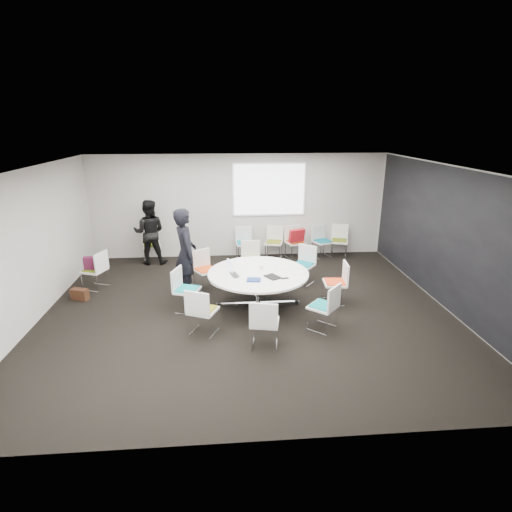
{
  "coord_description": "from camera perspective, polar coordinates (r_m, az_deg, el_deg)",
  "views": [
    {
      "loc": [
        -0.41,
        -7.25,
        3.58
      ],
      "look_at": [
        0.2,
        0.4,
        1.0
      ],
      "focal_mm": 28.0,
      "sensor_mm": 36.0,
      "label": 1
    }
  ],
  "objects": [
    {
      "name": "room_shell",
      "position": [
        7.59,
        -0.55,
        1.88
      ],
      "size": [
        8.08,
        7.08,
        2.88
      ],
      "color": "black",
      "rests_on": "ground"
    },
    {
      "name": "conference_table",
      "position": [
        8.07,
        0.31,
        -3.76
      ],
      "size": [
        2.02,
        2.02,
        0.73
      ],
      "color": "silver",
      "rests_on": "ground"
    },
    {
      "name": "projection_screen",
      "position": [
        10.92,
        1.89,
        9.45
      ],
      "size": [
        1.9,
        0.03,
        1.35
      ],
      "primitive_type": "cube",
      "color": "white",
      "rests_on": "room_shell"
    },
    {
      "name": "chair_ring_a",
      "position": [
        8.44,
        11.21,
        -4.85
      ],
      "size": [
        0.48,
        0.49,
        0.88
      ],
      "rotation": [
        0.0,
        0.0,
        1.49
      ],
      "color": "silver",
      "rests_on": "ground"
    },
    {
      "name": "chair_ring_b",
      "position": [
        9.35,
        6.75,
        -2.26
      ],
      "size": [
        0.64,
        0.64,
        0.88
      ],
      "rotation": [
        0.0,
        0.0,
        2.48
      ],
      "color": "silver",
      "rests_on": "ground"
    },
    {
      "name": "chair_ring_c",
      "position": [
        9.61,
        -0.68,
        -1.53
      ],
      "size": [
        0.47,
        0.46,
        0.88
      ],
      "rotation": [
        0.0,
        0.0,
        3.16
      ],
      "color": "silver",
      "rests_on": "ground"
    },
    {
      "name": "chair_ring_d",
      "position": [
        9.04,
        -7.18,
        -3.02
      ],
      "size": [
        0.63,
        0.63,
        0.88
      ],
      "rotation": [
        0.0,
        0.0,
        3.71
      ],
      "color": "silver",
      "rests_on": "ground"
    },
    {
      "name": "chair_ring_e",
      "position": [
        8.06,
        -9.83,
        -5.92
      ],
      "size": [
        0.57,
        0.58,
        0.88
      ],
      "rotation": [
        0.0,
        0.0,
        4.39
      ],
      "color": "silver",
      "rests_on": "ground"
    },
    {
      "name": "chair_ring_f",
      "position": [
        7.19,
        -7.6,
        -8.97
      ],
      "size": [
        0.6,
        0.59,
        0.88
      ],
      "rotation": [
        0.0,
        0.0,
        5.87
      ],
      "color": "silver",
      "rests_on": "ground"
    },
    {
      "name": "chair_ring_g",
      "position": [
        6.75,
        1.2,
        -10.75
      ],
      "size": [
        0.54,
        0.53,
        0.88
      ],
      "rotation": [
        0.0,
        0.0,
        6.09
      ],
      "color": "silver",
      "rests_on": "ground"
    },
    {
      "name": "chair_ring_h",
      "position": [
        7.38,
        9.56,
        -8.33
      ],
      "size": [
        0.64,
        0.64,
        0.88
      ],
      "rotation": [
        0.0,
        0.0,
        7.13
      ],
      "color": "silver",
      "rests_on": "ground"
    },
    {
      "name": "chair_back_a",
      "position": [
        10.94,
        -1.63,
        0.99
      ],
      "size": [
        0.49,
        0.48,
        0.88
      ],
      "rotation": [
        0.0,
        0.0,
        3.22
      ],
      "color": "silver",
      "rests_on": "ground"
    },
    {
      "name": "chair_back_b",
      "position": [
        11.01,
        2.53,
        1.09
      ],
      "size": [
        0.56,
        0.56,
        0.88
      ],
      "rotation": [
        0.0,
        0.0,
        2.87
      ],
      "color": "silver",
      "rests_on": "ground"
    },
    {
      "name": "chair_back_c",
      "position": [
        11.07,
        5.56,
        1.12
      ],
      "size": [
        0.57,
        0.56,
        0.88
      ],
      "rotation": [
        0.0,
        0.0,
        3.44
      ],
      "color": "silver",
      "rests_on": "ground"
    },
    {
      "name": "chair_back_d",
      "position": [
        11.24,
        9.41,
        1.22
      ],
      "size": [
        0.6,
        0.59,
        0.88
      ],
      "rotation": [
        0.0,
        0.0,
        3.54
      ],
      "color": "silver",
      "rests_on": "ground"
    },
    {
      "name": "chair_back_e",
      "position": [
        11.38,
        11.76,
        1.29
      ],
      "size": [
        0.57,
        0.56,
        0.88
      ],
      "rotation": [
        0.0,
        0.0,
        2.86
      ],
      "color": "silver",
      "rests_on": "ground"
    },
    {
      "name": "chair_spare_left",
      "position": [
        9.66,
        -21.89,
        -2.84
      ],
      "size": [
        0.58,
        0.59,
        0.88
      ],
      "rotation": [
        0.0,
        0.0,
        1.22
      ],
      "color": "silver",
      "rests_on": "ground"
    },
    {
      "name": "chair_person_back",
      "position": [
        11.11,
        -14.61,
        0.65
      ],
      "size": [
        0.55,
        0.54,
        0.88
      ],
      "rotation": [
        0.0,
        0.0,
        3.37
      ],
      "color": "silver",
      "rests_on": "ground"
    },
    {
      "name": "person_main",
      "position": [
        8.5,
        -10.01,
        0.36
      ],
      "size": [
        0.62,
        0.8,
        1.93
      ],
      "primitive_type": "imported",
      "rotation": [
        0.0,
        0.0,
        1.82
      ],
      "color": "black",
      "rests_on": "ground"
    },
    {
      "name": "person_back",
      "position": [
        10.79,
        -14.98,
        3.3
      ],
      "size": [
        0.84,
        0.67,
        1.71
      ],
      "primitive_type": "imported",
      "rotation": [
        0.0,
        0.0,
        3.12
      ],
      "color": "black",
      "rests_on": "ground"
    },
    {
      "name": "laptop",
      "position": [
        7.85,
        -2.81,
        -2.65
      ],
      "size": [
        0.26,
        0.34,
        0.02
      ],
      "primitive_type": "imported",
      "rotation": [
        0.0,
        0.0,
        1.83
      ],
      "color": "#333338",
      "rests_on": "conference_table"
    },
    {
      "name": "laptop_lid",
      "position": [
        7.98,
        -3.74,
        -1.39
      ],
      "size": [
        0.11,
        0.29,
        0.22
      ],
      "primitive_type": "cube",
      "rotation": [
        0.0,
        0.0,
        1.88
      ],
      "color": "silver",
      "rests_on": "conference_table"
    },
    {
      "name": "notebook_black",
      "position": [
        7.73,
        2.4,
        -2.99
      ],
      "size": [
        0.35,
        0.37,
        0.02
      ],
      "primitive_type": "cube",
      "rotation": [
        0.0,
        0.0,
        0.56
      ],
      "color": "black",
      "rests_on": "conference_table"
    },
    {
      "name": "tablet_folio",
      "position": [
        7.58,
        -0.32,
        -3.41
      ],
      "size": [
        0.28,
        0.23,
        0.03
      ],
      "primitive_type": "cube",
      "rotation": [
        0.0,
        0.0,
        -0.11
      ],
      "color": "navy",
      "rests_on": "conference_table"
    },
    {
      "name": "papers_right",
      "position": [
        8.23,
        3.63,
        -1.71
      ],
      "size": [
        0.35,
        0.29,
        0.0
      ],
      "primitive_type": "cube",
      "rotation": [
        0.0,
        0.0,
        0.31
      ],
      "color": "white",
      "rests_on": "conference_table"
    },
    {
      "name": "papers_front",
      "position": [
        8.02,
        5.83,
        -2.34
      ],
      "size": [
        0.34,
        0.27,
        0.0
      ],
      "primitive_type": "cube",
      "rotation": [
        0.0,
        0.0,
        0.23
      ],
      "color": "white",
      "rests_on": "conference_table"
    },
    {
      "name": "cup",
      "position": [
        8.14,
        0.73,
        -1.58
      ],
      "size": [
        0.08,
        0.08,
        0.09
      ],
      "primitive_type": "cylinder",
      "color": "white",
      "rests_on": "conference_table"
    },
    {
      "name": "phone",
      "position": [
        7.69,
        4.16,
        -3.2
      ],
      "size": [
        0.15,
        0.1,
        0.01
      ],
      "primitive_type": "cube",
      "rotation": [
        0.0,
        0.0,
        0.22
      ],
      "color": "black",
      "rests_on": "conference_table"
    },
    {
      "name": "maroon_bag",
      "position": [
        9.56,
        -22.21,
        -0.9
      ],
      "size": [
        0.41,
        0.17,
        0.28
      ],
      "primitive_type": "cube",
      "rotation": [
        0.0,
        0.0,
        0.08
      ],
      "color": "#511531",
      "rests_on": "chair_spare_left"
    },
    {
      "name": "brown_bag",
      "position": [
        9.27,
        -23.86,
        -5.03
      ],
      "size": [
        0.39,
        0.27,
        0.24
      ],
      "primitive_type": "cube",
      "rotation": [
        0.0,
        0.0,
        -0.33
      ],
      "color": "#361D11",
      "rests_on": "ground"
    },
    {
      "name": "red_jacket",
      "position": [
        10.74,
        5.86,
        2.92
      ],
      "size": [
        0.47,
        0.31,
        0.36
      ],
      "primitive_type": "cube",
      "rotation": [
        0.17,
        0.0,
        0.39
      ],
      "color": "#AA151D",
      "rests_on": "chair_back_c"
    }
  ]
}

